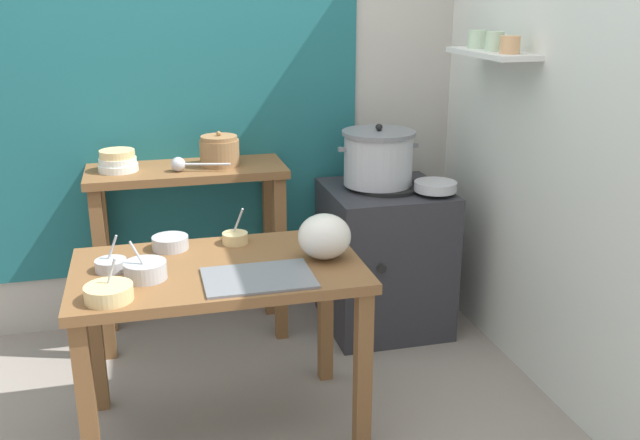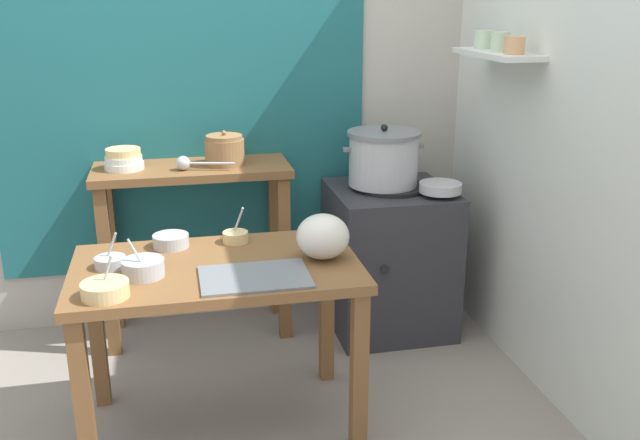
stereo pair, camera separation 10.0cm
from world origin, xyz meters
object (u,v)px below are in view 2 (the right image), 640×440
at_px(prep_bowl_1, 110,262).
at_px(prep_bowl_2, 105,289).
at_px(wide_pan, 440,187).
at_px(stove_block, 389,258).
at_px(serving_tray, 255,277).
at_px(steamer_pot, 383,158).
at_px(prep_bowl_4, 171,240).
at_px(plastic_bag, 323,236).
at_px(prep_bowl_0, 143,267).
at_px(bowl_stack_enamel, 124,159).
at_px(back_shelf_table, 194,209).
at_px(ladle, 186,163).
at_px(prep_table, 218,290).
at_px(prep_bowl_3, 236,236).
at_px(clay_pot, 225,150).

distance_m(prep_bowl_1, prep_bowl_2, 0.27).
height_order(wide_pan, prep_bowl_2, prep_bowl_2).
bearing_deg(stove_block, serving_tray, -131.58).
xyz_separation_m(steamer_pot, prep_bowl_4, (-1.07, -0.54, -0.17)).
xyz_separation_m(plastic_bag, wide_pan, (0.72, 0.60, -0.01)).
relative_size(plastic_bag, prep_bowl_0, 1.35).
bearing_deg(prep_bowl_1, bowl_stack_enamel, 88.17).
distance_m(back_shelf_table, prep_bowl_1, 0.90).
xyz_separation_m(ladle, prep_bowl_2, (-0.32, -1.03, -0.19)).
height_order(bowl_stack_enamel, plastic_bag, bowl_stack_enamel).
relative_size(prep_bowl_0, prep_bowl_2, 0.94).
bearing_deg(stove_block, prep_bowl_2, -143.86).
height_order(prep_table, prep_bowl_2, prep_bowl_2).
relative_size(prep_table, prep_bowl_0, 7.10).
xyz_separation_m(prep_table, ladle, (-0.08, 0.80, 0.33)).
distance_m(prep_table, bowl_stack_enamel, 1.02).
bearing_deg(prep_bowl_4, steamer_pot, 26.74).
bearing_deg(prep_table, wide_pan, 26.93).
relative_size(prep_bowl_1, prep_bowl_4, 0.93).
bearing_deg(prep_bowl_0, prep_table, 13.62).
relative_size(stove_block, prep_bowl_0, 5.04).
distance_m(bowl_stack_enamel, prep_bowl_4, 0.71).
height_order(back_shelf_table, prep_bowl_2, back_shelf_table).
height_order(bowl_stack_enamel, serving_tray, bowl_stack_enamel).
bearing_deg(serving_tray, stove_block, 48.42).
height_order(prep_bowl_3, prep_bowl_4, prep_bowl_3).
relative_size(bowl_stack_enamel, plastic_bag, 0.90).
relative_size(stove_block, ladle, 2.81).
bearing_deg(serving_tray, plastic_bag, 27.23).
xyz_separation_m(prep_bowl_0, prep_bowl_1, (-0.12, 0.11, -0.01)).
height_order(back_shelf_table, wide_pan, back_shelf_table).
bearing_deg(back_shelf_table, clay_pot, 0.00).
relative_size(back_shelf_table, steamer_pot, 2.29).
distance_m(wide_pan, prep_bowl_1, 1.62).
relative_size(ladle, prep_bowl_2, 1.69).
xyz_separation_m(bowl_stack_enamel, prep_bowl_0, (0.10, -0.95, -0.19)).
height_order(plastic_bag, prep_bowl_2, plastic_bag).
distance_m(stove_block, bowl_stack_enamel, 1.43).
relative_size(clay_pot, prep_bowl_4, 1.32).
bearing_deg(bowl_stack_enamel, steamer_pot, -5.25).
xyz_separation_m(ladle, plastic_bag, (0.49, -0.82, -0.13)).
distance_m(prep_bowl_2, prep_bowl_4, 0.51).
bearing_deg(stove_block, ladle, 177.09).
relative_size(stove_block, clay_pot, 4.02).
bearing_deg(prep_bowl_3, back_shelf_table, 102.71).
bearing_deg(clay_pot, wide_pan, -16.36).
bearing_deg(prep_bowl_4, prep_bowl_0, -109.24).
height_order(prep_bowl_0, prep_bowl_2, prep_bowl_0).
bearing_deg(plastic_bag, serving_tray, -152.77).
relative_size(prep_table, prep_bowl_2, 6.71).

